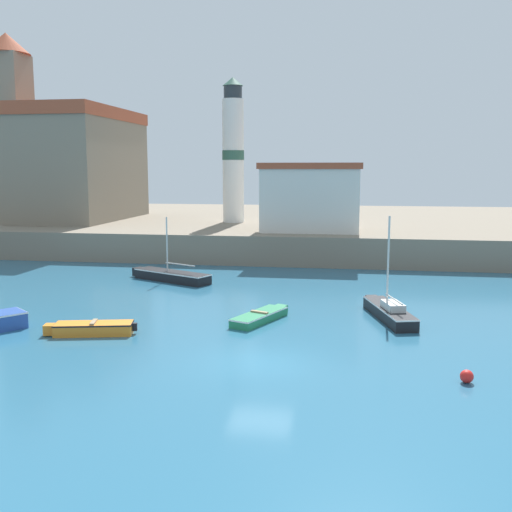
% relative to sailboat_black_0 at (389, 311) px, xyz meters
% --- Properties ---
extents(ground_plane, '(200.00, 200.00, 0.00)m').
position_rel_sailboat_black_0_xyz_m(ground_plane, '(-5.36, -7.71, -0.41)').
color(ground_plane, '#28607F').
extents(quay_seawall, '(120.00, 40.00, 2.35)m').
position_rel_sailboat_black_0_xyz_m(quay_seawall, '(-5.36, 34.95, 0.76)').
color(quay_seawall, gray).
rests_on(quay_seawall, ground).
extents(sailboat_black_0, '(2.51, 5.91, 5.18)m').
position_rel_sailboat_black_0_xyz_m(sailboat_black_0, '(0.00, 0.00, 0.00)').
color(sailboat_black_0, black).
rests_on(sailboat_black_0, ground).
extents(sailboat_black_2, '(6.23, 3.86, 4.30)m').
position_rel_sailboat_black_0_xyz_m(sailboat_black_2, '(-13.94, 8.15, -0.04)').
color(sailboat_black_2, black).
rests_on(sailboat_black_2, ground).
extents(dinghy_orange_3, '(4.16, 1.83, 0.62)m').
position_rel_sailboat_black_0_xyz_m(dinghy_orange_3, '(-13.57, -5.11, -0.11)').
color(dinghy_orange_3, orange).
rests_on(dinghy_orange_3, ground).
extents(dinghy_green_4, '(2.50, 4.29, 0.52)m').
position_rel_sailboat_black_0_xyz_m(dinghy_green_4, '(-6.33, -1.47, -0.16)').
color(dinghy_green_4, '#237A4C').
rests_on(dinghy_green_4, ground).
extents(mooring_buoy, '(0.47, 0.47, 0.47)m').
position_rel_sailboat_black_0_xyz_m(mooring_buoy, '(2.21, -8.88, -0.17)').
color(mooring_buoy, red).
rests_on(mooring_buoy, ground).
extents(church, '(12.74, 16.13, 18.16)m').
position_rel_sailboat_black_0_xyz_m(church, '(-30.18, 27.48, 8.06)').
color(church, gray).
rests_on(church, quay_seawall).
extents(lighthouse, '(2.10, 2.10, 13.69)m').
position_rel_sailboat_black_0_xyz_m(lighthouse, '(-13.36, 26.91, 8.59)').
color(lighthouse, silver).
rests_on(lighthouse, quay_seawall).
extents(harbor_shed_mid_row, '(8.34, 5.28, 5.62)m').
position_rel_sailboat_black_0_xyz_m(harbor_shed_mid_row, '(-5.36, 19.75, 4.77)').
color(harbor_shed_mid_row, silver).
rests_on(harbor_shed_mid_row, quay_seawall).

